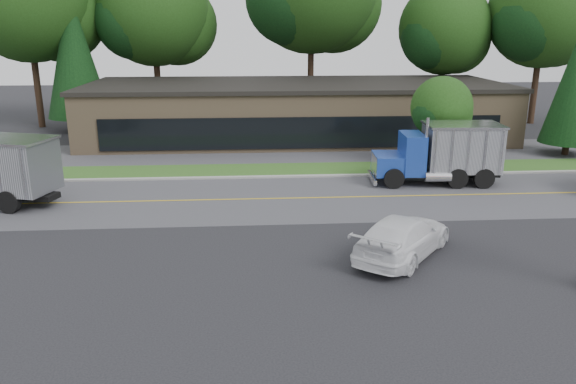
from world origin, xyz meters
name	(u,v)px	position (x,y,z in m)	size (l,w,h in m)	color
ground	(299,272)	(0.00, 0.00, 0.00)	(140.00, 140.00, 0.00)	#2E2E32
road	(284,199)	(0.00, 9.00, 0.00)	(60.00, 8.00, 0.02)	#59595E
center_line	(284,199)	(0.00, 9.00, 0.00)	(60.00, 0.12, 0.01)	gold
curb	(280,178)	(0.00, 13.20, 0.00)	(60.00, 0.30, 0.12)	#9E9E99
grass_verge	(278,170)	(0.00, 15.00, 0.00)	(60.00, 3.40, 0.03)	#30531C
far_parking	(274,153)	(0.00, 20.00, 0.00)	(60.00, 7.00, 0.02)	#59595E
strip_mall	(296,112)	(2.00, 26.00, 2.00)	(32.00, 12.00, 4.00)	#907758
tree_far_a	(30,4)	(-19.83, 32.14, 10.34)	(11.36, 10.69, 16.21)	#382619
tree_far_b	(156,15)	(-9.84, 34.12, 9.45)	(10.38, 9.77, 14.81)	#382619
tree_far_d	(445,33)	(16.13, 33.10, 7.94)	(8.73, 8.21, 12.45)	#382619
tree_far_e	(544,18)	(24.15, 31.12, 9.23)	(10.14, 9.55, 14.47)	#382619
evergreen_left	(74,53)	(-16.00, 30.00, 6.41)	(5.13, 5.13, 11.66)	#382619
evergreen_right	(575,86)	(20.00, 18.00, 4.72)	(3.78, 3.78, 8.60)	#382619
tree_verge	(442,110)	(10.06, 15.05, 3.59)	(3.97, 3.73, 5.66)	#382619
dump_truck_blue	(444,152)	(9.08, 11.43, 1.80)	(7.09, 3.06, 3.36)	black
rally_car	(403,236)	(4.07, 1.21, 0.79)	(2.22, 5.46, 1.58)	white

